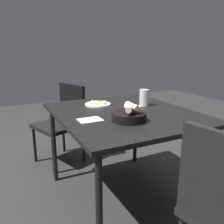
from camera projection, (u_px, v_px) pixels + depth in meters
The scene contains 7 objects.
ground at pixel (123, 197), 2.04m from camera, with size 8.00×8.00×0.00m, color #282828.
dining_table at pixel (124, 119), 1.86m from camera, with size 1.00×1.16×0.75m.
pizza_plate at pixel (98, 104), 2.05m from camera, with size 0.22×0.22×0.04m.
bread_basket at pixel (129, 115), 1.60m from camera, with size 0.23×0.23×0.12m.
beer_glass at pixel (144, 99), 2.02m from camera, with size 0.08×0.08×0.14m.
napkin at pixel (90, 120), 1.62m from camera, with size 0.16×0.12×0.00m.
chair_far at pixel (64, 118), 2.61m from camera, with size 0.56×0.56×0.85m.
Camera 1 is at (0.88, 1.55, 1.23)m, focal length 38.26 mm.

